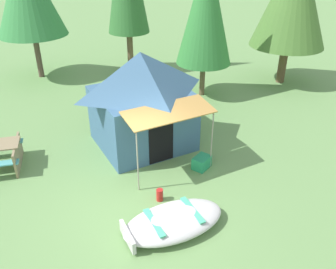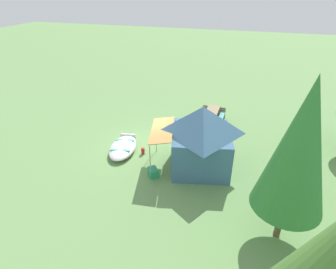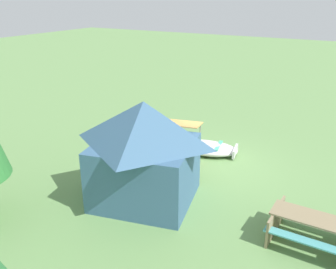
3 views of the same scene
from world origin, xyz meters
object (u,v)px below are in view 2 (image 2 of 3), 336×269
at_px(canvas_cabin_tent, 201,137).
at_px(fuel_can, 143,151).
at_px(cooler_box, 153,172).
at_px(pine_tree_far_center, 300,148).
at_px(picnic_table, 211,115).
at_px(beached_rowboat, 123,147).

xyz_separation_m(canvas_cabin_tent, fuel_can, (-0.21, -2.85, -1.37)).
distance_m(cooler_box, fuel_can, 1.83).
bearing_deg(canvas_cabin_tent, cooler_box, -54.17).
bearing_deg(fuel_can, pine_tree_far_center, 61.03).
bearing_deg(fuel_can, canvas_cabin_tent, 85.84).
bearing_deg(picnic_table, beached_rowboat, -40.06).
bearing_deg(picnic_table, cooler_box, -15.22).
relative_size(picnic_table, fuel_can, 6.17).
height_order(beached_rowboat, pine_tree_far_center, pine_tree_far_center).
relative_size(canvas_cabin_tent, pine_tree_far_center, 0.72).
xyz_separation_m(canvas_cabin_tent, pine_tree_far_center, (3.16, 3.23, 1.90)).
xyz_separation_m(beached_rowboat, canvas_cabin_tent, (0.17, 3.88, 1.32)).
height_order(canvas_cabin_tent, picnic_table, canvas_cabin_tent).
distance_m(beached_rowboat, fuel_can, 1.04).
xyz_separation_m(canvas_cabin_tent, picnic_table, (-4.55, -0.20, -1.05)).
bearing_deg(picnic_table, fuel_can, -31.37).
height_order(canvas_cabin_tent, fuel_can, canvas_cabin_tent).
distance_m(beached_rowboat, cooler_box, 2.55).
bearing_deg(fuel_can, cooler_box, 35.26).
height_order(picnic_table, pine_tree_far_center, pine_tree_far_center).
distance_m(canvas_cabin_tent, picnic_table, 4.67).
distance_m(picnic_table, cooler_box, 6.06).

